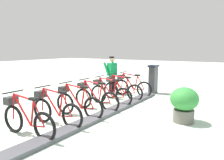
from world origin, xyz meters
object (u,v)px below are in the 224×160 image
object	(u,v)px
bike_docked_6	(26,118)
bike_docked_5	(54,109)
payment_kiosk	(153,79)
bike_docked_3	(94,97)
bike_docked_0	(131,86)
planter_bush	(184,103)
bike_docked_1	(121,89)
bike_docked_2	(109,93)
bike_docked_4	(77,103)
worker_near_rack	(112,74)

from	to	relation	value
bike_docked_6	bike_docked_5	bearing A→B (deg)	-90.00
payment_kiosk	bike_docked_3	xyz separation A→B (m)	(0.57, 3.59, -0.24)
bike_docked_0	bike_docked_3	world-z (taller)	same
planter_bush	bike_docked_6	bearing A→B (deg)	46.67
bike_docked_1	bike_docked_3	xyz separation A→B (m)	(0.00, 1.71, 0.00)
bike_docked_2	bike_docked_4	size ratio (longest dim) A/B	1.00
bike_docked_3	bike_docked_5	world-z (taller)	same
payment_kiosk	bike_docked_5	distance (m)	5.34
bike_docked_0	bike_docked_4	bearing A→B (deg)	90.00
bike_docked_1	bike_docked_3	distance (m)	1.71
bike_docked_3	planter_bush	xyz separation A→B (m)	(-2.77, -0.38, 0.11)
bike_docked_1	bike_docked_6	world-z (taller)	same
bike_docked_6	worker_near_rack	xyz separation A→B (m)	(0.94, -5.06, 0.48)
payment_kiosk	planter_bush	world-z (taller)	payment_kiosk
bike_docked_1	worker_near_rack	world-z (taller)	worker_near_rack
bike_docked_0	worker_near_rack	xyz separation A→B (m)	(0.94, 0.05, 0.48)
worker_near_rack	planter_bush	world-z (taller)	worker_near_rack
bike_docked_0	bike_docked_1	bearing A→B (deg)	90.00
bike_docked_0	bike_docked_6	size ratio (longest dim) A/B	1.00
worker_near_rack	bike_docked_0	bearing A→B (deg)	-176.72
bike_docked_5	worker_near_rack	bearing A→B (deg)	-77.48
payment_kiosk	bike_docked_2	distance (m)	2.81
payment_kiosk	bike_docked_3	bearing A→B (deg)	80.96
bike_docked_3	bike_docked_5	size ratio (longest dim) A/B	1.00
bike_docked_0	bike_docked_1	world-z (taller)	same
bike_docked_2	planter_bush	size ratio (longest dim) A/B	1.77
bike_docked_3	worker_near_rack	world-z (taller)	worker_near_rack
payment_kiosk	bike_docked_1	bearing A→B (deg)	73.15
bike_docked_4	planter_bush	xyz separation A→B (m)	(-2.77, -1.23, 0.11)
bike_docked_0	bike_docked_6	world-z (taller)	same
planter_bush	payment_kiosk	bearing A→B (deg)	-55.61
bike_docked_2	bike_docked_4	world-z (taller)	same
payment_kiosk	bike_docked_5	bearing A→B (deg)	83.84
bike_docked_6	worker_near_rack	distance (m)	5.17
bike_docked_6	bike_docked_3	bearing A→B (deg)	-90.00
bike_docked_4	bike_docked_5	size ratio (longest dim) A/B	1.00
bike_docked_4	bike_docked_6	distance (m)	1.71
bike_docked_2	bike_docked_5	world-z (taller)	same
payment_kiosk	worker_near_rack	size ratio (longest dim) A/B	0.77
bike_docked_4	worker_near_rack	world-z (taller)	worker_near_rack
bike_docked_4	bike_docked_6	size ratio (longest dim) A/B	1.00
bike_docked_5	bike_docked_6	size ratio (longest dim) A/B	1.00
payment_kiosk	bike_docked_5	size ratio (longest dim) A/B	0.74
bike_docked_1	bike_docked_5	bearing A→B (deg)	90.00
worker_near_rack	bike_docked_5	bearing A→B (deg)	102.52
bike_docked_1	bike_docked_5	xyz separation A→B (m)	(0.00, 3.41, 0.00)
bike_docked_5	planter_bush	xyz separation A→B (m)	(-2.77, -2.09, 0.11)
payment_kiosk	planter_bush	xyz separation A→B (m)	(-2.20, 3.21, -0.12)
planter_bush	bike_docked_1	bearing A→B (deg)	-25.58
bike_docked_0	bike_docked_5	distance (m)	4.26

